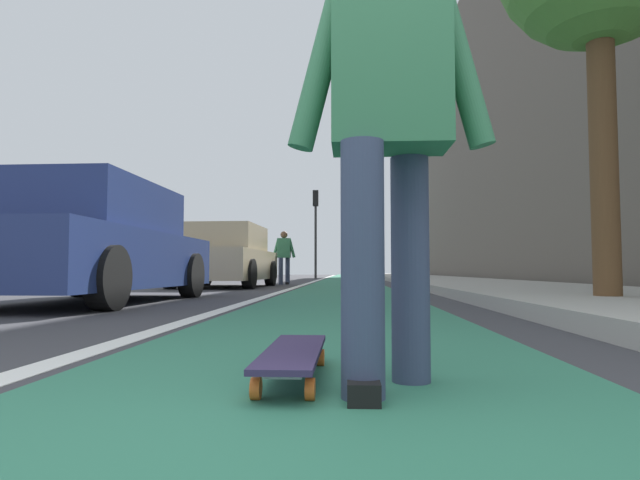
{
  "coord_description": "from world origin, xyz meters",
  "views": [
    {
      "loc": [
        -0.88,
        -0.1,
        0.4
      ],
      "look_at": [
        13.34,
        0.69,
        1.22
      ],
      "focal_mm": 29.77,
      "sensor_mm": 36.0,
      "label": 1
    }
  ],
  "objects_px": {
    "skater_person": "(389,116)",
    "traffic_light": "(316,218)",
    "skateboard": "(293,355)",
    "parked_car_near": "(91,245)",
    "pedestrian_distant": "(284,254)",
    "parked_car_mid": "(225,257)"
  },
  "relations": [
    {
      "from": "skater_person",
      "to": "traffic_light",
      "type": "bearing_deg",
      "value": 4.21
    },
    {
      "from": "skater_person",
      "to": "skateboard",
      "type": "bearing_deg",
      "value": 66.66
    },
    {
      "from": "parked_car_near",
      "to": "traffic_light",
      "type": "xyz_separation_m",
      "value": [
        20.11,
        -1.55,
        2.35
      ]
    },
    {
      "from": "parked_car_near",
      "to": "pedestrian_distant",
      "type": "bearing_deg",
      "value": -8.81
    },
    {
      "from": "skateboard",
      "to": "traffic_light",
      "type": "relative_size",
      "value": 0.19
    },
    {
      "from": "parked_car_mid",
      "to": "pedestrian_distant",
      "type": "height_order",
      "value": "pedestrian_distant"
    },
    {
      "from": "skateboard",
      "to": "parked_car_near",
      "type": "height_order",
      "value": "parked_car_near"
    },
    {
      "from": "skateboard",
      "to": "pedestrian_distant",
      "type": "relative_size",
      "value": 0.54
    },
    {
      "from": "skateboard",
      "to": "parked_car_near",
      "type": "bearing_deg",
      "value": 33.84
    },
    {
      "from": "traffic_light",
      "to": "skateboard",
      "type": "bearing_deg",
      "value": -176.56
    },
    {
      "from": "skater_person",
      "to": "parked_car_near",
      "type": "xyz_separation_m",
      "value": [
        4.67,
        3.38,
        -0.22
      ]
    },
    {
      "from": "parked_car_near",
      "to": "skateboard",
      "type": "bearing_deg",
      "value": -146.16
    },
    {
      "from": "parked_car_mid",
      "to": "traffic_light",
      "type": "xyz_separation_m",
      "value": [
        13.88,
        -1.33,
        2.35
      ]
    },
    {
      "from": "skater_person",
      "to": "pedestrian_distant",
      "type": "xyz_separation_m",
      "value": [
        13.43,
        2.02,
        -0.06
      ]
    },
    {
      "from": "skater_person",
      "to": "parked_car_mid",
      "type": "xyz_separation_m",
      "value": [
        10.9,
        3.16,
        -0.22
      ]
    },
    {
      "from": "pedestrian_distant",
      "to": "parked_car_near",
      "type": "bearing_deg",
      "value": 171.19
    },
    {
      "from": "traffic_light",
      "to": "parked_car_mid",
      "type": "bearing_deg",
      "value": 174.51
    },
    {
      "from": "traffic_light",
      "to": "pedestrian_distant",
      "type": "height_order",
      "value": "traffic_light"
    },
    {
      "from": "traffic_light",
      "to": "parked_car_near",
      "type": "bearing_deg",
      "value": 175.58
    },
    {
      "from": "parked_car_near",
      "to": "traffic_light",
      "type": "distance_m",
      "value": 20.3
    },
    {
      "from": "skateboard",
      "to": "parked_car_near",
      "type": "xyz_separation_m",
      "value": [
        4.52,
        3.03,
        0.63
      ]
    },
    {
      "from": "skater_person",
      "to": "traffic_light",
      "type": "xyz_separation_m",
      "value": [
        24.78,
        1.82,
        2.13
      ]
    }
  ]
}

